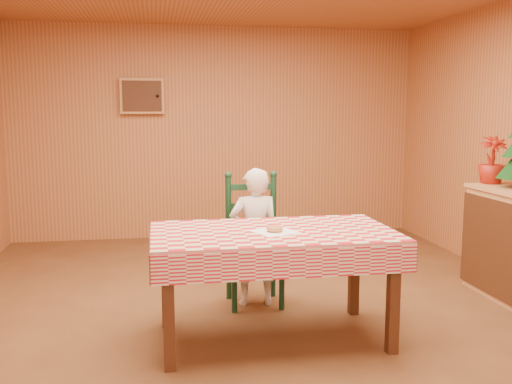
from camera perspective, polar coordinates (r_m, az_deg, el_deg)
ground at (r=4.47m, az=0.46°, el=-12.51°), size 6.00×6.00×0.00m
cabin_walls at (r=4.71m, az=-0.75°, el=11.17°), size 5.10×6.05×2.65m
dining_table at (r=3.90m, az=1.71°, el=-5.04°), size 1.66×0.96×0.77m
ladder_chair at (r=4.69m, az=-0.26°, el=-5.08°), size 0.44×0.40×1.08m
seated_child at (r=4.62m, az=-0.14°, el=-4.52°), size 0.41×0.27×1.12m
napkin at (r=3.83m, az=1.87°, el=-3.99°), size 0.34×0.34×0.00m
donut at (r=3.83m, az=1.87°, el=-3.69°), size 0.13×0.13×0.04m
flower_arrangement at (r=5.49m, az=22.53°, el=2.97°), size 0.30×0.30×0.42m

